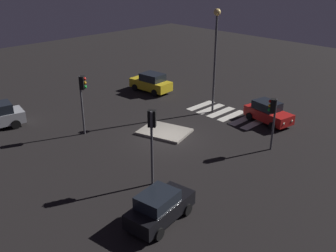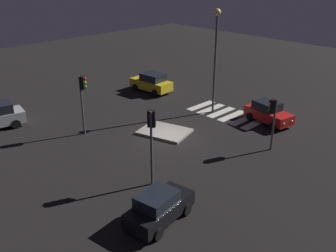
# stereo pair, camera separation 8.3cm
# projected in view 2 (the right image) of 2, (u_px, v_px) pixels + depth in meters

# --- Properties ---
(ground_plane) EXTENTS (80.00, 80.00, 0.00)m
(ground_plane) POSITION_uv_depth(u_px,v_px,m) (168.00, 138.00, 27.98)
(ground_plane) COLOR black
(traffic_island) EXTENTS (4.25, 3.65, 0.18)m
(traffic_island) POSITION_uv_depth(u_px,v_px,m) (165.00, 132.00, 28.90)
(traffic_island) COLOR gray
(traffic_island) RESTS_ON ground
(car_yellow) EXTENTS (4.43, 2.33, 1.87)m
(car_yellow) POSITION_uv_depth(u_px,v_px,m) (152.00, 83.00, 37.71)
(car_yellow) COLOR gold
(car_yellow) RESTS_ON ground
(car_black) EXTENTS (2.28, 4.04, 1.69)m
(car_black) POSITION_uv_depth(u_px,v_px,m) (159.00, 207.00, 18.79)
(car_black) COLOR black
(car_black) RESTS_ON ground
(car_red) EXTENTS (4.12, 2.35, 1.71)m
(car_red) POSITION_uv_depth(u_px,v_px,m) (268.00, 113.00, 30.45)
(car_red) COLOR red
(car_red) RESTS_ON ground
(traffic_light_south) EXTENTS (0.53, 0.54, 3.66)m
(traffic_light_south) POSITION_uv_depth(u_px,v_px,m) (273.00, 112.00, 25.29)
(traffic_light_south) COLOR #47474C
(traffic_light_south) RESTS_ON ground
(traffic_light_north) EXTENTS (0.53, 0.54, 4.49)m
(traffic_light_north) POSITION_uv_depth(u_px,v_px,m) (83.00, 91.00, 27.40)
(traffic_light_north) COLOR #47474C
(traffic_light_north) RESTS_ON ground
(traffic_light_west) EXTENTS (0.54, 0.53, 4.54)m
(traffic_light_west) POSITION_uv_depth(u_px,v_px,m) (152.00, 129.00, 21.03)
(traffic_light_west) COLOR #47474C
(traffic_light_west) RESTS_ON ground
(street_lamp) EXTENTS (0.56, 0.56, 8.60)m
(street_lamp) POSITION_uv_depth(u_px,v_px,m) (216.00, 45.00, 30.63)
(street_lamp) COLOR #47474C
(street_lamp) RESTS_ON ground
(crosswalk_near) EXTENTS (6.45, 3.20, 0.02)m
(crosswalk_near) POSITION_uv_depth(u_px,v_px,m) (226.00, 114.00, 32.42)
(crosswalk_near) COLOR silver
(crosswalk_near) RESTS_ON ground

